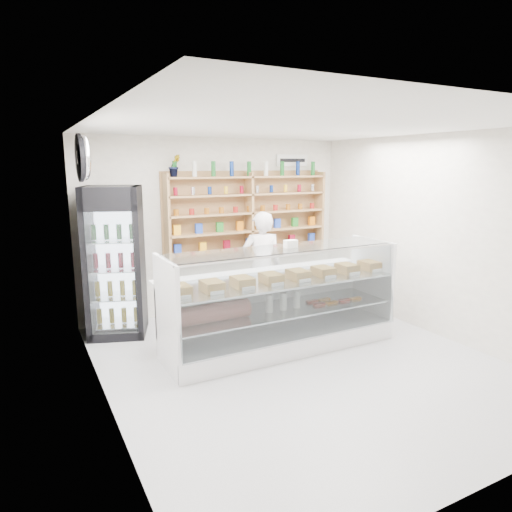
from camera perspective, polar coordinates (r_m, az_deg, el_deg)
room at (r=5.33m, az=5.78°, el=0.76°), size 5.00×5.00×5.00m
display_counter at (r=6.05m, az=3.05°, el=-8.06°), size 3.09×0.92×1.34m
shop_worker at (r=6.97m, az=0.70°, el=-1.33°), size 0.71×0.57×1.69m
drinks_cooler at (r=6.64m, az=-17.16°, el=-0.66°), size 0.95×0.94×2.09m
wall_shelving at (r=7.56m, az=-0.85°, el=5.41°), size 2.84×0.28×1.33m
potted_plant at (r=7.04m, az=-10.15°, el=11.06°), size 0.20×0.16×0.33m
security_mirror at (r=5.61m, az=-20.68°, el=11.41°), size 0.15×0.50×0.50m
wall_sign at (r=8.08m, az=4.53°, el=11.83°), size 0.62×0.03×0.20m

